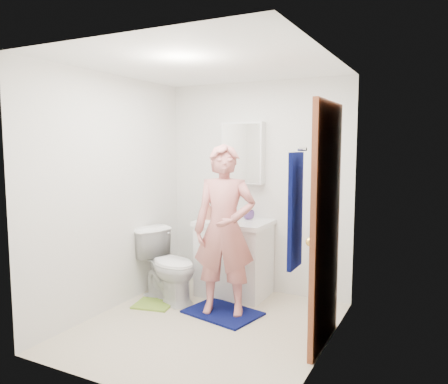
# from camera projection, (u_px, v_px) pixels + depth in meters

# --- Properties ---
(floor) EXTENTS (2.20, 2.40, 0.02)m
(floor) POSITION_uv_depth(u_px,v_px,m) (206.00, 327.00, 4.10)
(floor) COLOR beige
(floor) RESTS_ON ground
(ceiling) EXTENTS (2.20, 2.40, 0.02)m
(ceiling) POSITION_uv_depth(u_px,v_px,m) (205.00, 63.00, 3.83)
(ceiling) COLOR white
(ceiling) RESTS_ON ground
(wall_back) EXTENTS (2.20, 0.02, 2.40)m
(wall_back) POSITION_uv_depth(u_px,v_px,m) (257.00, 188.00, 5.03)
(wall_back) COLOR silver
(wall_back) RESTS_ON ground
(wall_front) EXTENTS (2.20, 0.02, 2.40)m
(wall_front) POSITION_uv_depth(u_px,v_px,m) (116.00, 221.00, 2.89)
(wall_front) COLOR silver
(wall_front) RESTS_ON ground
(wall_left) EXTENTS (0.02, 2.40, 2.40)m
(wall_left) POSITION_uv_depth(u_px,v_px,m) (111.00, 193.00, 4.46)
(wall_left) COLOR silver
(wall_left) RESTS_ON ground
(wall_right) EXTENTS (0.02, 2.40, 2.40)m
(wall_right) POSITION_uv_depth(u_px,v_px,m) (327.00, 208.00, 3.46)
(wall_right) COLOR silver
(wall_right) RESTS_ON ground
(vanity_cabinet) EXTENTS (0.75, 0.55, 0.80)m
(vanity_cabinet) POSITION_uv_depth(u_px,v_px,m) (234.00, 260.00, 4.93)
(vanity_cabinet) COLOR white
(vanity_cabinet) RESTS_ON floor
(countertop) EXTENTS (0.79, 0.59, 0.05)m
(countertop) POSITION_uv_depth(u_px,v_px,m) (234.00, 223.00, 4.88)
(countertop) COLOR white
(countertop) RESTS_ON vanity_cabinet
(sink_basin) EXTENTS (0.40, 0.40, 0.03)m
(sink_basin) POSITION_uv_depth(u_px,v_px,m) (234.00, 221.00, 4.88)
(sink_basin) COLOR white
(sink_basin) RESTS_ON countertop
(faucet) EXTENTS (0.03, 0.03, 0.12)m
(faucet) POSITION_uv_depth(u_px,v_px,m) (241.00, 213.00, 5.03)
(faucet) COLOR silver
(faucet) RESTS_ON countertop
(medicine_cabinet) EXTENTS (0.50, 0.12, 0.70)m
(medicine_cabinet) POSITION_uv_depth(u_px,v_px,m) (243.00, 153.00, 4.99)
(medicine_cabinet) COLOR white
(medicine_cabinet) RESTS_ON wall_back
(mirror_panel) EXTENTS (0.46, 0.01, 0.66)m
(mirror_panel) POSITION_uv_depth(u_px,v_px,m) (241.00, 153.00, 4.94)
(mirror_panel) COLOR white
(mirror_panel) RESTS_ON wall_back
(door) EXTENTS (0.05, 0.80, 2.05)m
(door) POSITION_uv_depth(u_px,v_px,m) (326.00, 226.00, 3.63)
(door) COLOR brown
(door) RESTS_ON ground
(door_knob) EXTENTS (0.07, 0.07, 0.07)m
(door_knob) POSITION_uv_depth(u_px,v_px,m) (310.00, 242.00, 3.37)
(door_knob) COLOR gold
(door_knob) RESTS_ON door
(towel) EXTENTS (0.03, 0.24, 0.80)m
(towel) POSITION_uv_depth(u_px,v_px,m) (295.00, 211.00, 2.98)
(towel) COLOR #070D48
(towel) RESTS_ON wall_right
(towel_hook) EXTENTS (0.06, 0.02, 0.02)m
(towel_hook) POSITION_uv_depth(u_px,v_px,m) (302.00, 149.00, 2.92)
(towel_hook) COLOR silver
(towel_hook) RESTS_ON wall_right
(toilet) EXTENTS (0.86, 0.66, 0.78)m
(toilet) POSITION_uv_depth(u_px,v_px,m) (168.00, 265.00, 4.76)
(toilet) COLOR white
(toilet) RESTS_ON floor
(bath_mat) EXTENTS (0.80, 0.65, 0.02)m
(bath_mat) POSITION_uv_depth(u_px,v_px,m) (223.00, 313.00, 4.40)
(bath_mat) COLOR #070D48
(bath_mat) RESTS_ON floor
(green_rug) EXTENTS (0.45, 0.40, 0.02)m
(green_rug) POSITION_uv_depth(u_px,v_px,m) (154.00, 304.00, 4.63)
(green_rug) COLOR #81A938
(green_rug) RESTS_ON floor
(soap_dispenser) EXTENTS (0.09, 0.10, 0.21)m
(soap_dispenser) POSITION_uv_depth(u_px,v_px,m) (209.00, 210.00, 4.96)
(soap_dispenser) COLOR #A9604F
(soap_dispenser) RESTS_ON countertop
(toothbrush_cup) EXTENTS (0.16, 0.16, 0.10)m
(toothbrush_cup) POSITION_uv_depth(u_px,v_px,m) (249.00, 215.00, 4.94)
(toothbrush_cup) COLOR #58397D
(toothbrush_cup) RESTS_ON countertop
(man) EXTENTS (0.70, 0.56, 1.68)m
(man) POSITION_uv_depth(u_px,v_px,m) (225.00, 230.00, 4.30)
(man) COLOR #CB7772
(man) RESTS_ON bath_mat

